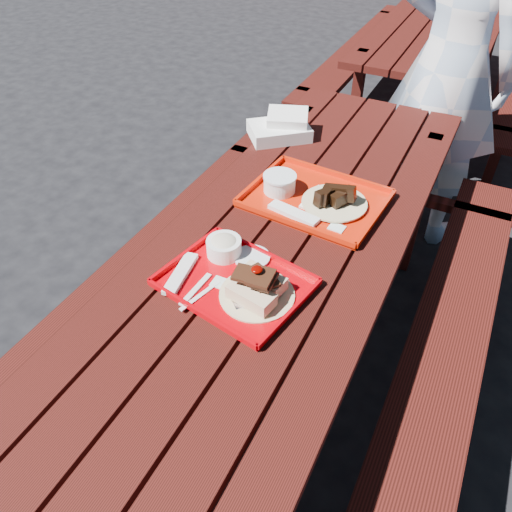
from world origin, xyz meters
name	(u,v)px	position (x,y,z in m)	size (l,w,h in m)	color
ground	(272,383)	(0.00, 0.00, 0.00)	(60.00, 60.00, 0.00)	black
picnic_table_near	(276,287)	(0.00, 0.00, 0.56)	(1.41, 2.40, 0.75)	#41100C
picnic_table_far	(440,42)	(0.00, 2.80, 0.56)	(1.41, 2.40, 0.75)	#41100C
near_tray	(239,275)	(-0.03, -0.20, 0.78)	(0.45, 0.38, 0.13)	#B90007
far_tray	(313,197)	(0.01, 0.27, 0.77)	(0.49, 0.40, 0.08)	red
white_cloth	(282,127)	(-0.29, 0.66, 0.79)	(0.30, 0.29, 0.10)	white
person	(450,65)	(0.25, 1.37, 0.90)	(0.66, 0.43, 1.81)	#9FB6D4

